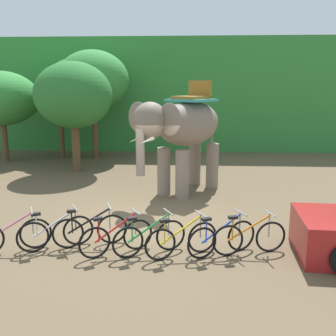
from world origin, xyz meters
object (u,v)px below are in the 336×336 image
bike_black (90,230)px  bike_blue (222,238)px  bike_yellow (182,240)px  bike_green (150,237)px  bike_orange (249,237)px  tree_center_left (1,99)px  tree_left (59,96)px  bike_pink (12,235)px  tree_far_right (73,81)px  bike_red (117,237)px  bike_white (56,232)px  tree_right (73,96)px  elephant (183,129)px  tree_center_right (93,80)px

bike_black → bike_blue: 2.99m
bike_black → bike_yellow: same height
bike_green → bike_orange: size_ratio=0.93×
bike_orange → tree_center_left: bearing=135.4°
tree_left → bike_pink: bearing=-77.3°
tree_far_right → bike_green: bearing=-66.3°
tree_center_left → bike_red: size_ratio=2.88×
bike_white → bike_pink: bearing=-166.9°
tree_right → bike_yellow: (4.69, -8.29, -2.81)m
bike_pink → bike_blue: same height
bike_green → tree_left: bearing=116.4°
tree_far_right → bike_red: 12.15m
bike_yellow → bike_orange: same height
tree_right → elephant: size_ratio=1.16×
tree_center_left → tree_center_right: tree_center_right is taller
bike_orange → elephant: bearing=107.5°
bike_blue → bike_orange: 0.60m
bike_green → bike_pink: bearing=-179.3°
tree_center_left → tree_center_right: bearing=13.5°
bike_black → tree_far_right: bearing=107.8°
bike_pink → bike_black: bearing=13.8°
tree_right → tree_center_left: bearing=153.6°
tree_far_right → bike_white: 11.56m
bike_orange → bike_blue: bearing=-173.4°
tree_left → bike_black: bearing=-68.9°
tree_far_right → bike_pink: bearing=-81.1°
elephant → bike_black: size_ratio=2.42×
elephant → bike_red: (-1.36, -5.02, -1.82)m
tree_far_right → bike_white: (2.64, -10.72, -3.43)m
bike_green → tree_far_right: bearing=113.7°
bike_white → bike_red: bearing=-8.2°
tree_far_right → bike_black: bearing=-72.2°
tree_right → bike_yellow: size_ratio=2.96×
elephant → bike_red: size_ratio=2.65×
tree_right → bike_pink: tree_right is taller
bike_yellow → tree_right: bearing=119.5°
tree_center_left → bike_red: 12.90m
bike_pink → bike_black: size_ratio=0.97×
tree_center_left → tree_center_right: size_ratio=0.81×
tree_center_left → tree_left: (2.47, 1.04, 0.09)m
tree_center_left → bike_yellow: tree_center_left is taller
elephant → bike_pink: size_ratio=2.49×
tree_right → bike_white: (1.85, -8.04, -2.81)m
bike_pink → bike_yellow: 3.76m
tree_right → bike_green: 9.55m
tree_right → bike_black: bearing=-71.8°
elephant → tree_far_right: bearing=132.5°
tree_right → tree_center_right: tree_center_right is taller
tree_left → bike_blue: 13.60m
bike_green → bike_yellow: bearing=-6.6°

